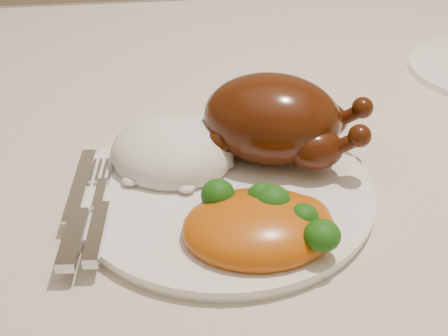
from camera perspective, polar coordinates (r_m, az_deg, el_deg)
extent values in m
cube|color=brown|center=(0.64, 11.37, -1.70)|extent=(1.60, 0.90, 0.04)
cube|color=beige|center=(0.63, 11.61, 0.09)|extent=(1.72, 1.02, 0.01)
cube|color=beige|center=(1.11, 3.34, 10.95)|extent=(1.72, 0.01, 0.18)
cylinder|color=white|center=(0.56, 0.00, -2.17)|extent=(0.29, 0.29, 0.01)
ellipsoid|color=#4D1E08|center=(0.59, 4.40, 4.52)|extent=(0.16, 0.14, 0.08)
ellipsoid|color=#4D1E08|center=(0.57, 3.63, 5.89)|extent=(0.07, 0.06, 0.03)
ellipsoid|color=#4D1E08|center=(0.57, 8.46, 1.69)|extent=(0.05, 0.04, 0.04)
sphere|color=#4D1E08|center=(0.56, 12.30, 2.89)|extent=(0.02, 0.02, 0.02)
ellipsoid|color=#4D1E08|center=(0.61, 8.98, 4.26)|extent=(0.05, 0.04, 0.04)
sphere|color=#4D1E08|center=(0.60, 12.55, 5.40)|extent=(0.02, 0.02, 0.02)
sphere|color=#4D1E08|center=(0.57, -0.35, 2.41)|extent=(0.03, 0.03, 0.03)
sphere|color=#4D1E08|center=(0.63, 0.94, 5.22)|extent=(0.03, 0.03, 0.03)
ellipsoid|color=white|center=(0.59, -4.74, 1.44)|extent=(0.15, 0.14, 0.06)
ellipsoid|color=#C3540C|center=(0.50, 3.19, -5.51)|extent=(0.13, 0.10, 0.04)
ellipsoid|color=#C3540C|center=(0.51, 6.64, -4.48)|extent=(0.06, 0.05, 0.03)
ellipsoid|color=#0D420B|center=(0.51, 3.43, -2.87)|extent=(0.03, 0.03, 0.03)
ellipsoid|color=#0D420B|center=(0.48, 8.97, -6.11)|extent=(0.03, 0.03, 0.02)
ellipsoid|color=#0D420B|center=(0.50, 4.50, -5.10)|extent=(0.02, 0.02, 0.02)
ellipsoid|color=#0D420B|center=(0.50, 7.26, -4.69)|extent=(0.03, 0.03, 0.03)
ellipsoid|color=#0D420B|center=(0.51, -0.56, -2.50)|extent=(0.03, 0.03, 0.03)
ellipsoid|color=#0D420B|center=(0.51, 4.43, -3.22)|extent=(0.03, 0.03, 0.03)
cube|color=silver|center=(0.57, -13.04, -1.43)|extent=(0.02, 0.11, 0.00)
cube|color=silver|center=(0.51, -13.66, -6.31)|extent=(0.02, 0.07, 0.01)
cube|color=silver|center=(0.51, -11.55, -5.86)|extent=(0.02, 0.07, 0.01)
cube|color=silver|center=(0.57, -11.21, -1.22)|extent=(0.02, 0.08, 0.00)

